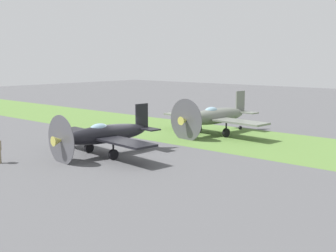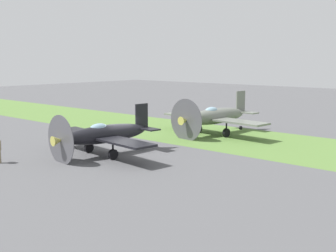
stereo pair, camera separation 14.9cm
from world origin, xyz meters
name	(u,v)px [view 1 (the left image)]	position (x,y,z in m)	size (l,w,h in m)	color
ground_plane	(121,151)	(0.00, 0.00, 0.00)	(160.00, 160.00, 0.00)	#515154
grass_verge	(203,134)	(0.00, -10.08, 0.00)	(120.00, 11.00, 0.01)	#567A38
airplane_lead	(105,134)	(-0.09, 1.67, 1.52)	(10.21, 8.09, 3.62)	black
airplane_wingman	(215,116)	(-0.88, -10.72, 1.65)	(11.12, 8.81, 3.95)	slate
fuel_drum	(114,131)	(5.23, -3.95, 0.45)	(0.60, 0.60, 0.90)	maroon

